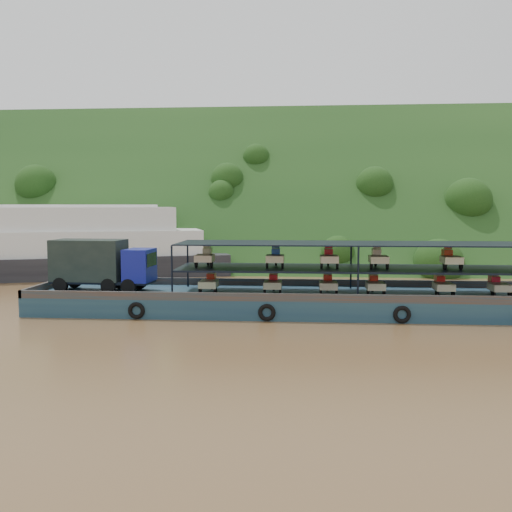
{
  "coord_description": "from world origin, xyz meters",
  "views": [
    {
      "loc": [
        1.32,
        -39.19,
        6.98
      ],
      "look_at": [
        -2.0,
        3.0,
        3.2
      ],
      "focal_mm": 40.0,
      "sensor_mm": 36.0,
      "label": 1
    }
  ],
  "objects": [
    {
      "name": "ground",
      "position": [
        0.0,
        0.0,
        0.0
      ],
      "size": [
        160.0,
        160.0,
        0.0
      ],
      "primitive_type": "plane",
      "color": "brown",
      "rests_on": "ground"
    },
    {
      "name": "hillside",
      "position": [
        0.0,
        36.0,
        0.0
      ],
      "size": [
        140.0,
        39.6,
        39.6
      ],
      "primitive_type": "cube",
      "rotation": [
        0.79,
        0.0,
        0.0
      ],
      "color": "#133312",
      "rests_on": "ground"
    },
    {
      "name": "cargo_barge",
      "position": [
        0.05,
        -1.93,
        1.15
      ],
      "size": [
        35.0,
        7.18,
        4.66
      ],
      "color": "#132D45",
      "rests_on": "ground"
    },
    {
      "name": "passenger_ferry",
      "position": [
        -23.39,
        14.75,
        3.05
      ],
      "size": [
        35.72,
        19.43,
        7.04
      ],
      "rotation": [
        0.0,
        0.0,
        0.33
      ],
      "color": "black",
      "rests_on": "ground"
    }
  ]
}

